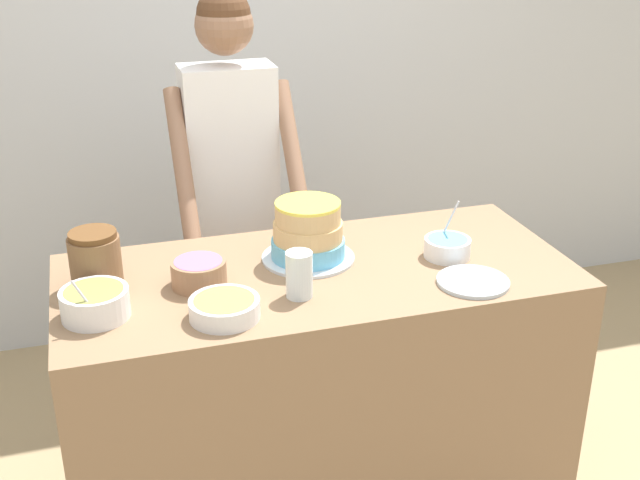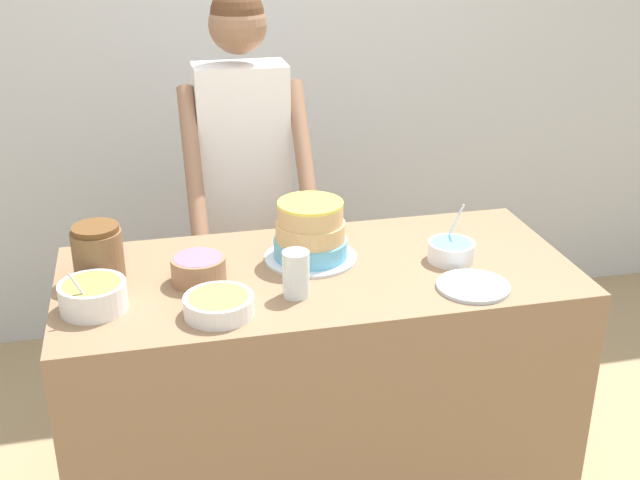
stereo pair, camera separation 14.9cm
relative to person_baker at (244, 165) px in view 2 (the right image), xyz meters
The scene contains 11 objects.
wall_back 0.84m from the person_baker, 80.70° to the left, with size 10.00×0.05×2.60m.
counter 0.92m from the person_baker, 79.09° to the right, with size 1.59×0.71×0.95m.
person_baker is the anchor object (origin of this frame).
cake 0.61m from the person_baker, 78.08° to the right, with size 0.30×0.30×0.19m.
frosting_bowl_olive 0.96m from the person_baker, 124.16° to the right, with size 0.19×0.19×0.15m.
frosting_bowl_yellow 0.92m from the person_baker, 102.46° to the right, with size 0.20×0.20×0.06m.
frosting_bowl_purple 0.72m from the person_baker, 108.97° to the right, with size 0.16×0.16×0.08m.
frosting_bowl_blue 0.91m from the person_baker, 51.81° to the right, with size 0.15×0.15×0.17m.
drinking_glass 0.84m from the person_baker, 87.81° to the right, with size 0.08×0.08×0.14m.
ceramic_plate 1.07m from the person_baker, 58.75° to the right, with size 0.22×0.22×0.01m.
stoneware_jar 0.80m from the person_baker, 130.91° to the right, with size 0.15×0.15×0.18m.
Camera 2 is at (-0.50, -1.82, 2.02)m, focal length 45.00 mm.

